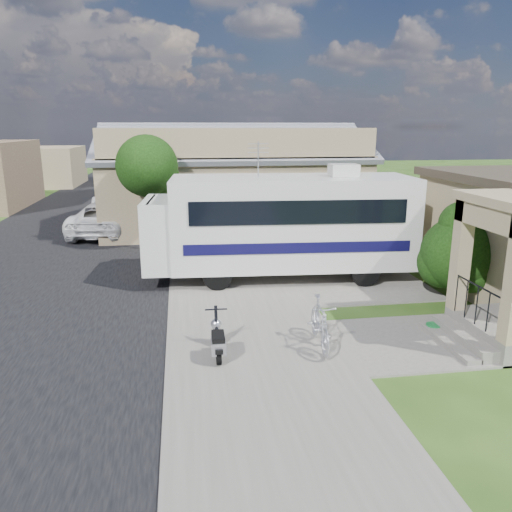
{
  "coord_description": "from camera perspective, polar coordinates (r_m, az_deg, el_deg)",
  "views": [
    {
      "loc": [
        -2.56,
        -11.01,
        4.85
      ],
      "look_at": [
        -0.5,
        2.5,
        1.3
      ],
      "focal_mm": 35.0,
      "sensor_mm": 36.0,
      "label": 1
    }
  ],
  "objects": [
    {
      "name": "ground",
      "position": [
        12.3,
        4.11,
        -8.7
      ],
      "size": [
        120.0,
        120.0,
        0.0
      ],
      "primitive_type": "plane",
      "color": "#224111"
    },
    {
      "name": "motorhome",
      "position": [
        16.11,
        2.96,
        3.87
      ],
      "size": [
        8.64,
        3.2,
        4.35
      ],
      "rotation": [
        0.0,
        0.0,
        -0.06
      ],
      "color": "silver",
      "rests_on": "ground"
    },
    {
      "name": "street_tree_c",
      "position": [
        39.11,
        -10.54,
        11.76
      ],
      "size": [
        2.44,
        2.4,
        4.42
      ],
      "color": "#302215",
      "rests_on": "ground"
    },
    {
      "name": "walk_slab",
      "position": [
        12.42,
        18.97,
        -9.13
      ],
      "size": [
        4.0,
        3.0,
        0.05
      ],
      "primitive_type": "cube",
      "color": "#625F58",
      "rests_on": "ground"
    },
    {
      "name": "pickup_truck",
      "position": [
        24.2,
        -16.53,
        4.23
      ],
      "size": [
        3.3,
        5.78,
        1.52
      ],
      "primitive_type": "imported",
      "rotation": [
        0.0,
        0.0,
        2.99
      ],
      "color": "white",
      "rests_on": "ground"
    },
    {
      "name": "bicycle",
      "position": [
        11.29,
        7.31,
        -7.9
      ],
      "size": [
        0.66,
        1.89,
        1.11
      ],
      "primitive_type": "imported",
      "rotation": [
        0.0,
        0.0,
        -0.07
      ],
      "color": "#B4B5BD",
      "rests_on": "ground"
    },
    {
      "name": "garden_hose",
      "position": [
        13.02,
        19.62,
        -7.8
      ],
      "size": [
        0.37,
        0.37,
        0.17
      ],
      "primitive_type": "cylinder",
      "color": "#13632B",
      "rests_on": "ground"
    },
    {
      "name": "street_slab",
      "position": [
        22.12,
        -21.35,
        0.91
      ],
      "size": [
        9.0,
        80.0,
        0.02
      ],
      "primitive_type": "cube",
      "color": "black",
      "rests_on": "ground"
    },
    {
      "name": "street_tree_a",
      "position": [
        20.15,
        -12.05,
        9.69
      ],
      "size": [
        2.44,
        2.4,
        4.58
      ],
      "color": "#302215",
      "rests_on": "ground"
    },
    {
      "name": "warehouse",
      "position": [
        25.27,
        -2.82,
        8.04
      ],
      "size": [
        12.5,
        8.4,
        5.04
      ],
      "color": "#856D53",
      "rests_on": "ground"
    },
    {
      "name": "scooter",
      "position": [
        10.85,
        -4.41,
        -9.57
      ],
      "size": [
        0.49,
        1.4,
        0.92
      ],
      "rotation": [
        0.0,
        0.0,
        -0.02
      ],
      "color": "black",
      "rests_on": "ground"
    },
    {
      "name": "van",
      "position": [
        32.06,
        -15.33,
        6.87
      ],
      "size": [
        2.81,
        5.99,
        1.69
      ],
      "primitive_type": "imported",
      "rotation": [
        0.0,
        0.0,
        -0.08
      ],
      "color": "white",
      "rests_on": "ground"
    },
    {
      "name": "driveway_slab",
      "position": [
        16.74,
        5.75,
        -2.27
      ],
      "size": [
        7.0,
        6.0,
        0.05
      ],
      "primitive_type": "cube",
      "color": "#625F58",
      "rests_on": "ground"
    },
    {
      "name": "shrub",
      "position": [
        15.3,
        22.27,
        0.66
      ],
      "size": [
        2.33,
        2.22,
        2.85
      ],
      "color": "#302215",
      "rests_on": "ground"
    },
    {
      "name": "distant_bldg_near",
      "position": [
        46.81,
        -24.39,
        9.3
      ],
      "size": [
        8.0,
        7.0,
        3.2
      ],
      "primitive_type": "cube",
      "color": "#856D53",
      "rests_on": "ground"
    },
    {
      "name": "sidewalk_slab",
      "position": [
        21.61,
        -4.31,
        1.63
      ],
      "size": [
        4.0,
        80.0,
        0.06
      ],
      "primitive_type": "cube",
      "color": "#625F58",
      "rests_on": "ground"
    },
    {
      "name": "street_tree_b",
      "position": [
        30.11,
        -11.05,
        11.52
      ],
      "size": [
        2.44,
        2.4,
        4.73
      ],
      "color": "#302215",
      "rests_on": "ground"
    }
  ]
}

